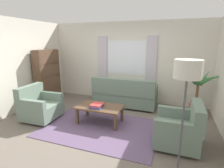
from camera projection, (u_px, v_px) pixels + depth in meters
ground_plane at (100, 128)px, 4.10m from camera, size 6.24×6.24×0.00m
wall_back at (127, 62)px, 5.85m from camera, size 5.32×0.12×2.60m
wall_left at (8, 67)px, 4.68m from camera, size 0.12×4.40×2.60m
window_with_curtains at (126, 58)px, 5.74m from camera, size 1.98×0.07×1.40m
area_rug at (100, 128)px, 4.10m from camera, size 2.63×1.79×0.01m
couch at (125, 95)px, 5.41m from camera, size 1.90×0.82×0.92m
armchair_left at (39, 106)px, 4.52m from camera, size 0.85×0.87×0.88m
armchair_right at (180, 129)px, 3.35m from camera, size 0.82×0.84×0.88m
coffee_table at (100, 108)px, 4.28m from camera, size 1.10×0.64×0.44m
book_stack_on_table at (97, 105)px, 4.20m from camera, size 0.30×0.36×0.08m
potted_plant at (197, 92)px, 4.75m from camera, size 1.26×1.20×1.29m
bookshelf at (48, 79)px, 5.76m from camera, size 0.30×0.94×1.72m
standing_lamp at (187, 81)px, 2.22m from camera, size 0.34×0.34×1.76m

